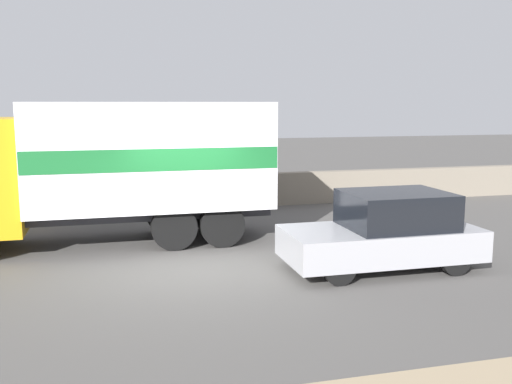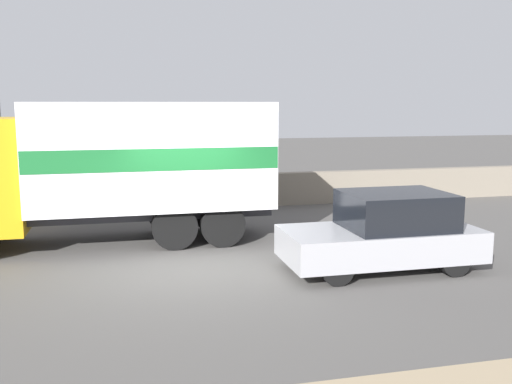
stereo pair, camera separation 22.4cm
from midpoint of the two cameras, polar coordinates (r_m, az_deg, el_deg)
The scene contains 4 objects.
ground_plane at distance 11.45m, azimuth -5.52°, elevation -7.65°, with size 80.00×80.00×0.00m, color #514F4C.
stone_wall_backdrop at distance 17.64m, azimuth -8.53°, elevation -0.11°, with size 60.00×0.35×1.04m.
box_truck at distance 13.50m, azimuth -13.25°, elevation 2.88°, with size 7.45×2.44×3.27m.
car_hatchback at distance 11.51m, azimuth 13.35°, elevation -3.96°, with size 3.83×1.73×1.53m.
Camera 2 is at (-1.40, -10.90, 3.26)m, focal length 40.00 mm.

